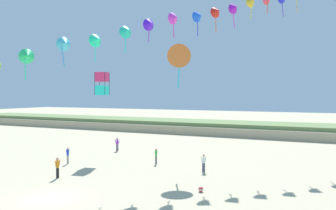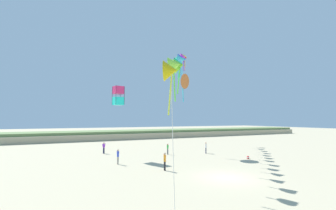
{
  "view_description": "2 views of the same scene",
  "coord_description": "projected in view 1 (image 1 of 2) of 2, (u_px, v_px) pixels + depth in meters",
  "views": [
    {
      "loc": [
        17.01,
        -17.09,
        6.82
      ],
      "look_at": [
        2.66,
        12.14,
        5.79
      ],
      "focal_mm": 38.0,
      "sensor_mm": 36.0,
      "label": 1
    },
    {
      "loc": [
        -12.66,
        -15.0,
        4.84
      ],
      "look_at": [
        0.69,
        12.75,
        6.82
      ],
      "focal_mm": 24.0,
      "sensor_mm": 36.0,
      "label": 2
    }
  ],
  "objects": [
    {
      "name": "beach_ball",
      "position": [
        201.0,
        189.0,
        24.65
      ],
      "size": [
        0.36,
        0.36,
        0.36
      ],
      "color": "red",
      "rests_on": "ground"
    },
    {
      "name": "large_kite_mid_trail",
      "position": [
        179.0,
        56.0,
        33.07
      ],
      "size": [
        2.37,
        1.78,
        4.15
      ],
      "color": "orange"
    },
    {
      "name": "person_mid_center",
      "position": [
        68.0,
        154.0,
        34.54
      ],
      "size": [
        0.22,
        0.57,
        1.62
      ],
      "color": "gray",
      "rests_on": "ground"
    },
    {
      "name": "person_far_left",
      "position": [
        156.0,
        155.0,
        34.46
      ],
      "size": [
        0.2,
        0.52,
        1.48
      ],
      "color": "#474C56",
      "rests_on": "ground"
    },
    {
      "name": "person_far_right",
      "position": [
        57.0,
        166.0,
        28.69
      ],
      "size": [
        0.23,
        0.59,
        1.67
      ],
      "color": "black",
      "rests_on": "ground"
    },
    {
      "name": "person_near_left",
      "position": [
        204.0,
        162.0,
        30.86
      ],
      "size": [
        0.44,
        0.45,
        1.58
      ],
      "color": "#282D4C",
      "rests_on": "ground"
    },
    {
      "name": "person_near_right",
      "position": [
        117.0,
        143.0,
        42.19
      ],
      "size": [
        0.53,
        0.32,
        1.6
      ],
      "color": "#282D4C",
      "rests_on": "ground"
    },
    {
      "name": "ground_plane",
      "position": [
        49.0,
        199.0,
        23.04
      ],
      "size": [
        240.0,
        240.0,
        0.0
      ],
      "primitive_type": "plane",
      "color": "#C1B28E"
    },
    {
      "name": "large_kite_low_lead",
      "position": [
        102.0,
        84.0,
        37.76
      ],
      "size": [
        1.41,
        1.41,
        2.41
      ],
      "color": "#22E9D4"
    },
    {
      "name": "dune_ridge",
      "position": [
        231.0,
        128.0,
        60.71
      ],
      "size": [
        120.0,
        10.64,
        2.0
      ],
      "color": "tan",
      "rests_on": "ground"
    },
    {
      "name": "kite_banner_string",
      "position": [
        162.0,
        24.0,
        31.99
      ],
      "size": [
        20.9,
        33.65,
        19.23
      ],
      "color": "gold"
    }
  ]
}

